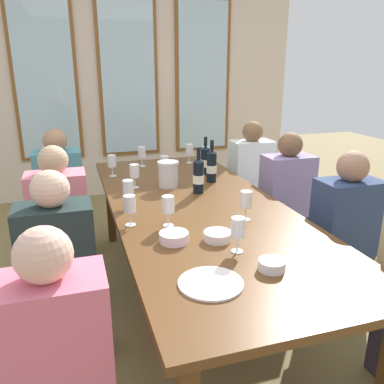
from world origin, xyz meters
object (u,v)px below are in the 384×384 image
(seated_person_7, at_px, (343,241))
(wine_glass_8, at_px, (246,201))
(wine_glass_6, at_px, (134,172))
(dining_table, at_px, (197,213))
(wine_glass_10, at_px, (142,153))
(seated_person_1, at_px, (250,183))
(tasting_bowl_1, at_px, (272,265))
(wine_bottle_2, at_px, (198,176))
(wine_glass_3, at_px, (165,163))
(wine_glass_4, at_px, (130,205))
(seated_person_2, at_px, (59,378))
(seated_person_0, at_px, (61,198))
(wine_glass_9, at_px, (238,228))
(white_plate_0, at_px, (211,283))
(wine_glass_2, at_px, (112,162))
(wine_glass_5, at_px, (206,153))
(wine_glass_7, at_px, (189,150))
(wine_glass_1, at_px, (128,189))
(seated_person_5, at_px, (286,205))
(seated_person_6, at_px, (60,277))
(wine_bottle_1, at_px, (205,160))
(wine_bottle_0, at_px, (212,166))
(wine_glass_0, at_px, (168,206))
(tasting_bowl_2, at_px, (174,237))
(seated_person_4, at_px, (61,230))
(tasting_bowl_0, at_px, (218,236))
(metal_pitcher, at_px, (168,174))

(seated_person_7, bearing_deg, wine_glass_8, 176.97)
(wine_glass_6, bearing_deg, dining_table, -56.43)
(wine_glass_10, xyz_separation_m, seated_person_1, (1.01, -0.11, -0.34))
(tasting_bowl_1, bearing_deg, wine_bottle_2, 88.08)
(dining_table, bearing_deg, wine_glass_3, 93.82)
(wine_bottle_2, height_order, wine_glass_3, wine_bottle_2)
(wine_bottle_2, height_order, wine_glass_4, wine_bottle_2)
(seated_person_2, bearing_deg, seated_person_0, 90.00)
(wine_glass_9, bearing_deg, dining_table, 87.92)
(white_plate_0, relative_size, wine_glass_4, 1.55)
(wine_glass_2, distance_m, wine_glass_10, 0.39)
(wine_glass_5, xyz_separation_m, wine_glass_7, (-0.11, 0.14, 0.00))
(tasting_bowl_1, relative_size, wine_glass_8, 0.69)
(dining_table, xyz_separation_m, wine_glass_7, (0.28, 1.10, 0.18))
(seated_person_0, height_order, seated_person_1, same)
(wine_glass_4, bearing_deg, wine_glass_7, 60.39)
(wine_bottle_2, xyz_separation_m, wine_glass_1, (-0.51, -0.14, -0.01))
(seated_person_7, bearing_deg, seated_person_5, 90.00)
(seated_person_5, bearing_deg, wine_glass_6, 173.11)
(wine_glass_4, height_order, seated_person_5, seated_person_5)
(seated_person_0, distance_m, seated_person_6, 1.36)
(dining_table, bearing_deg, wine_glass_2, 117.45)
(wine_bottle_1, height_order, wine_glass_8, wine_bottle_1)
(wine_bottle_0, height_order, wine_glass_0, wine_bottle_0)
(tasting_bowl_1, height_order, wine_glass_9, wine_glass_9)
(wine_glass_2, bearing_deg, dining_table, -62.55)
(wine_bottle_1, relative_size, wine_glass_3, 1.77)
(tasting_bowl_2, xyz_separation_m, seated_person_5, (1.15, 0.84, -0.24))
(wine_glass_0, relative_size, seated_person_2, 0.16)
(wine_glass_7, relative_size, seated_person_5, 0.16)
(wine_glass_4, bearing_deg, dining_table, 25.26)
(seated_person_1, relative_size, seated_person_4, 1.00)
(tasting_bowl_2, distance_m, wine_glass_2, 1.36)
(seated_person_4, distance_m, seated_person_7, 1.86)
(tasting_bowl_0, relative_size, wine_glass_10, 0.83)
(tasting_bowl_0, relative_size, wine_glass_9, 0.83)
(metal_pitcher, height_order, tasting_bowl_2, metal_pitcher)
(tasting_bowl_1, xyz_separation_m, wine_glass_0, (-0.31, 0.62, 0.09))
(wine_glass_0, xyz_separation_m, seated_person_1, (1.12, 1.28, -0.33))
(dining_table, relative_size, tasting_bowl_2, 17.93)
(tasting_bowl_0, xyz_separation_m, tasting_bowl_1, (0.12, -0.36, -0.00))
(seated_person_4, bearing_deg, wine_bottle_1, 16.51)
(wine_bottle_1, height_order, seated_person_0, seated_person_0)
(wine_glass_9, bearing_deg, wine_glass_6, 104.01)
(wine_glass_9, bearing_deg, wine_glass_8, 59.89)
(white_plate_0, height_order, seated_person_2, seated_person_2)
(wine_glass_0, height_order, seated_person_4, seated_person_4)
(wine_glass_9, height_order, wine_glass_10, same)
(tasting_bowl_0, xyz_separation_m, seated_person_5, (0.93, 0.89, -0.24))
(wine_glass_6, relative_size, seated_person_6, 0.16)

